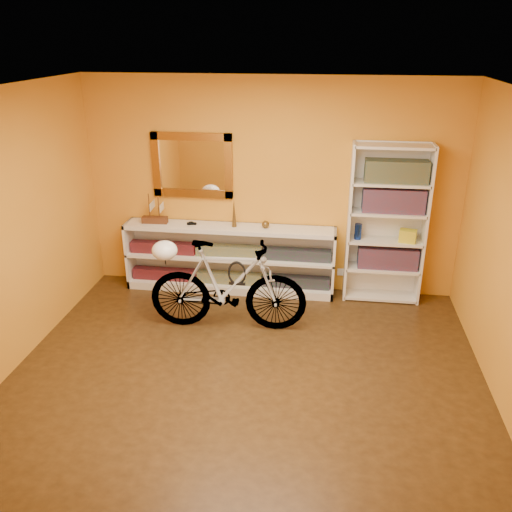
# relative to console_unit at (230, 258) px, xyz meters

# --- Properties ---
(floor) EXTENTS (4.50, 4.00, 0.01)m
(floor) POSITION_rel_console_unit_xyz_m (0.49, -1.81, -0.43)
(floor) COLOR black
(floor) RESTS_ON ground
(ceiling) EXTENTS (4.50, 4.00, 0.01)m
(ceiling) POSITION_rel_console_unit_xyz_m (0.49, -1.81, 2.18)
(ceiling) COLOR silver
(ceiling) RESTS_ON ground
(back_wall) EXTENTS (4.50, 0.01, 2.60)m
(back_wall) POSITION_rel_console_unit_xyz_m (0.49, 0.19, 0.88)
(back_wall) COLOR orange
(back_wall) RESTS_ON ground
(left_wall) EXTENTS (0.01, 4.00, 2.60)m
(left_wall) POSITION_rel_console_unit_xyz_m (-1.77, -1.81, 0.88)
(left_wall) COLOR orange
(left_wall) RESTS_ON ground
(gilt_mirror) EXTENTS (0.98, 0.06, 0.78)m
(gilt_mirror) POSITION_rel_console_unit_xyz_m (-0.46, 0.15, 1.12)
(gilt_mirror) COLOR brown
(gilt_mirror) RESTS_ON back_wall
(wall_socket) EXTENTS (0.09, 0.02, 0.09)m
(wall_socket) POSITION_rel_console_unit_xyz_m (1.39, 0.17, -0.17)
(wall_socket) COLOR silver
(wall_socket) RESTS_ON back_wall
(console_unit) EXTENTS (2.60, 0.35, 0.85)m
(console_unit) POSITION_rel_console_unit_xyz_m (0.00, 0.00, 0.00)
(console_unit) COLOR silver
(console_unit) RESTS_ON floor
(cd_row_lower) EXTENTS (2.50, 0.13, 0.14)m
(cd_row_lower) POSITION_rel_console_unit_xyz_m (0.00, -0.02, -0.26)
(cd_row_lower) COLOR black
(cd_row_lower) RESTS_ON console_unit
(cd_row_upper) EXTENTS (2.50, 0.13, 0.14)m
(cd_row_upper) POSITION_rel_console_unit_xyz_m (0.00, -0.02, 0.11)
(cd_row_upper) COLOR navy
(cd_row_upper) RESTS_ON console_unit
(model_ship) EXTENTS (0.32, 0.13, 0.37)m
(model_ship) POSITION_rel_console_unit_xyz_m (-0.93, 0.00, 0.61)
(model_ship) COLOR #422212
(model_ship) RESTS_ON console_unit
(toy_car) EXTENTS (0.00, 0.00, 0.00)m
(toy_car) POSITION_rel_console_unit_xyz_m (-0.46, 0.00, 0.43)
(toy_car) COLOR black
(toy_car) RESTS_ON console_unit
(bronze_ornament) EXTENTS (0.06, 0.06, 0.34)m
(bronze_ornament) POSITION_rel_console_unit_xyz_m (0.07, 0.00, 0.59)
(bronze_ornament) COLOR brown
(bronze_ornament) RESTS_ON console_unit
(decorative_orb) EXTENTS (0.09, 0.09, 0.09)m
(decorative_orb) POSITION_rel_console_unit_xyz_m (0.45, 0.00, 0.47)
(decorative_orb) COLOR brown
(decorative_orb) RESTS_ON console_unit
(bookcase) EXTENTS (0.90, 0.30, 1.90)m
(bookcase) POSITION_rel_console_unit_xyz_m (1.87, 0.03, 0.52)
(bookcase) COLOR silver
(bookcase) RESTS_ON floor
(book_row_a) EXTENTS (0.70, 0.22, 0.26)m
(book_row_a) POSITION_rel_console_unit_xyz_m (1.92, 0.03, 0.12)
(book_row_a) COLOR maroon
(book_row_a) RESTS_ON bookcase
(book_row_b) EXTENTS (0.70, 0.22, 0.28)m
(book_row_b) POSITION_rel_console_unit_xyz_m (1.92, 0.03, 0.83)
(book_row_b) COLOR maroon
(book_row_b) RESTS_ON bookcase
(book_row_c) EXTENTS (0.70, 0.22, 0.25)m
(book_row_c) POSITION_rel_console_unit_xyz_m (1.92, 0.03, 1.16)
(book_row_c) COLOR #174951
(book_row_c) RESTS_ON bookcase
(travel_mug) EXTENTS (0.08, 0.08, 0.19)m
(travel_mug) POSITION_rel_console_unit_xyz_m (1.55, 0.01, 0.43)
(travel_mug) COLOR navy
(travel_mug) RESTS_ON bookcase
(red_tin) EXTENTS (0.18, 0.18, 0.18)m
(red_tin) POSITION_rel_console_unit_xyz_m (1.67, 0.06, 1.13)
(red_tin) COLOR maroon
(red_tin) RESTS_ON bookcase
(yellow_bag) EXTENTS (0.21, 0.17, 0.15)m
(yellow_bag) POSITION_rel_console_unit_xyz_m (2.12, -0.01, 0.41)
(yellow_bag) COLOR gold
(yellow_bag) RESTS_ON bookcase
(bicycle) EXTENTS (0.54, 1.76, 1.02)m
(bicycle) POSITION_rel_console_unit_xyz_m (0.16, -0.94, 0.09)
(bicycle) COLOR silver
(bicycle) RESTS_ON floor
(helmet) EXTENTS (0.27, 0.26, 0.21)m
(helmet) POSITION_rel_console_unit_xyz_m (-0.51, -0.98, 0.47)
(helmet) COLOR white
(helmet) RESTS_ON bicycle
(u_lock) EXTENTS (0.20, 0.02, 0.20)m
(u_lock) POSITION_rel_console_unit_xyz_m (0.26, -0.94, 0.24)
(u_lock) COLOR black
(u_lock) RESTS_ON bicycle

